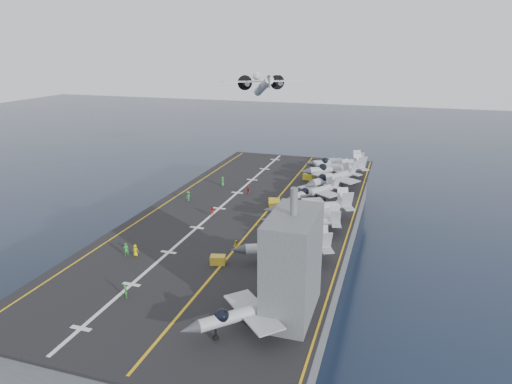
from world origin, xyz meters
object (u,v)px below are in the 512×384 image
(island_superstructure, at_px, (293,253))
(tow_cart_a, at_px, (218,260))
(fighter_jet_0, at_px, (247,311))
(transport_plane, at_px, (263,86))

(island_superstructure, relative_size, tow_cart_a, 6.40)
(tow_cart_a, bearing_deg, fighter_jet_0, -56.69)
(island_superstructure, bearing_deg, transport_plane, 108.90)
(tow_cart_a, relative_size, transport_plane, 0.08)
(island_superstructure, height_order, fighter_jet_0, island_superstructure)
(island_superstructure, height_order, tow_cart_a, island_superstructure)
(island_superstructure, bearing_deg, fighter_jet_0, -127.95)
(transport_plane, bearing_deg, tow_cart_a, -78.15)
(island_superstructure, relative_size, fighter_jet_0, 0.97)
(island_superstructure, relative_size, transport_plane, 0.53)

